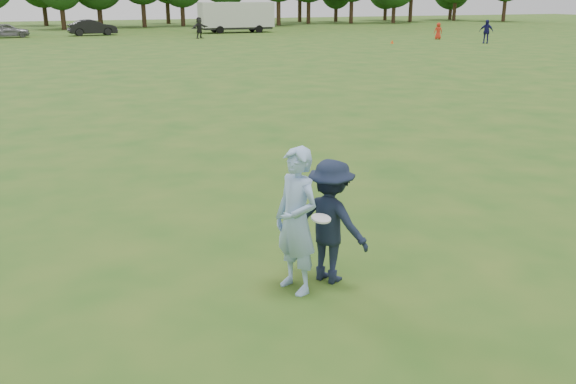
{
  "coord_description": "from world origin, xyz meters",
  "views": [
    {
      "loc": [
        -4.01,
        -7.14,
        4.0
      ],
      "look_at": [
        -0.77,
        1.16,
        1.1
      ],
      "focal_mm": 38.0,
      "sensor_mm": 36.0,
      "label": 1
    }
  ],
  "objects_px": {
    "defender": "(331,221)",
    "car_e": "(7,30)",
    "player_far_c": "(438,31)",
    "player_far_d": "(199,28)",
    "field_cone": "(392,42)",
    "player_far_b": "(486,32)",
    "car_f": "(92,28)",
    "thrower": "(296,221)",
    "cargo_trailer": "(236,16)"
  },
  "relations": [
    {
      "from": "player_far_d",
      "to": "car_e",
      "type": "bearing_deg",
      "value": 126.87
    },
    {
      "from": "defender",
      "to": "car_e",
      "type": "distance_m",
      "value": 59.48
    },
    {
      "from": "defender",
      "to": "player_far_b",
      "type": "distance_m",
      "value": 48.31
    },
    {
      "from": "defender",
      "to": "player_far_c",
      "type": "bearing_deg",
      "value": -68.54
    },
    {
      "from": "defender",
      "to": "player_far_d",
      "type": "distance_m",
      "value": 52.43
    },
    {
      "from": "thrower",
      "to": "player_far_b",
      "type": "distance_m",
      "value": 48.78
    },
    {
      "from": "defender",
      "to": "field_cone",
      "type": "height_order",
      "value": "defender"
    },
    {
      "from": "thrower",
      "to": "player_far_b",
      "type": "bearing_deg",
      "value": 119.76
    },
    {
      "from": "car_f",
      "to": "car_e",
      "type": "bearing_deg",
      "value": 87.84
    },
    {
      "from": "thrower",
      "to": "car_f",
      "type": "xyz_separation_m",
      "value": [
        1.79,
        59.85,
        -0.25
      ]
    },
    {
      "from": "player_far_b",
      "to": "cargo_trailer",
      "type": "relative_size",
      "value": 0.22
    },
    {
      "from": "thrower",
      "to": "cargo_trailer",
      "type": "distance_m",
      "value": 61.57
    },
    {
      "from": "car_e",
      "to": "field_cone",
      "type": "relative_size",
      "value": 13.6
    },
    {
      "from": "car_e",
      "to": "defender",
      "type": "bearing_deg",
      "value": 178.87
    },
    {
      "from": "player_far_d",
      "to": "field_cone",
      "type": "relative_size",
      "value": 6.6
    },
    {
      "from": "defender",
      "to": "cargo_trailer",
      "type": "relative_size",
      "value": 0.2
    },
    {
      "from": "thrower",
      "to": "player_far_d",
      "type": "relative_size",
      "value": 1.05
    },
    {
      "from": "player_far_b",
      "to": "cargo_trailer",
      "type": "height_order",
      "value": "cargo_trailer"
    },
    {
      "from": "player_far_c",
      "to": "car_f",
      "type": "height_order",
      "value": "car_f"
    },
    {
      "from": "player_far_d",
      "to": "field_cone",
      "type": "xyz_separation_m",
      "value": [
        13.84,
        -12.22,
        -0.84
      ]
    },
    {
      "from": "car_e",
      "to": "player_far_b",
      "type": "bearing_deg",
      "value": -128.16
    },
    {
      "from": "player_far_c",
      "to": "thrower",
      "type": "bearing_deg",
      "value": 75.86
    },
    {
      "from": "player_far_b",
      "to": "car_e",
      "type": "xyz_separation_m",
      "value": [
        -38.52,
        22.66,
        -0.29
      ]
    },
    {
      "from": "defender",
      "to": "player_far_d",
      "type": "height_order",
      "value": "player_far_d"
    },
    {
      "from": "player_far_c",
      "to": "cargo_trailer",
      "type": "height_order",
      "value": "cargo_trailer"
    },
    {
      "from": "player_far_b",
      "to": "car_f",
      "type": "relative_size",
      "value": 0.41
    },
    {
      "from": "car_e",
      "to": "player_far_c",
      "type": "bearing_deg",
      "value": -122.14
    },
    {
      "from": "defender",
      "to": "thrower",
      "type": "bearing_deg",
      "value": 69.33
    },
    {
      "from": "player_far_d",
      "to": "car_f",
      "type": "bearing_deg",
      "value": 108.69
    },
    {
      "from": "car_e",
      "to": "cargo_trailer",
      "type": "height_order",
      "value": "cargo_trailer"
    },
    {
      "from": "player_far_c",
      "to": "cargo_trailer",
      "type": "relative_size",
      "value": 0.17
    },
    {
      "from": "player_far_b",
      "to": "player_far_c",
      "type": "height_order",
      "value": "player_far_b"
    },
    {
      "from": "defender",
      "to": "player_far_c",
      "type": "relative_size",
      "value": 1.19
    },
    {
      "from": "car_f",
      "to": "field_cone",
      "type": "height_order",
      "value": "car_f"
    },
    {
      "from": "car_e",
      "to": "field_cone",
      "type": "distance_m",
      "value": 36.83
    },
    {
      "from": "thrower",
      "to": "player_far_c",
      "type": "height_order",
      "value": "thrower"
    },
    {
      "from": "player_far_b",
      "to": "cargo_trailer",
      "type": "xyz_separation_m",
      "value": [
        -15.41,
        22.65,
        0.79
      ]
    },
    {
      "from": "thrower",
      "to": "cargo_trailer",
      "type": "relative_size",
      "value": 0.23
    },
    {
      "from": "player_far_c",
      "to": "player_far_d",
      "type": "distance_m",
      "value": 22.45
    },
    {
      "from": "player_far_c",
      "to": "cargo_trailer",
      "type": "xyz_separation_m",
      "value": [
        -14.44,
        17.06,
        1.01
      ]
    },
    {
      "from": "defender",
      "to": "car_e",
      "type": "xyz_separation_m",
      "value": [
        -6.79,
        59.09,
        -0.21
      ]
    },
    {
      "from": "thrower",
      "to": "player_far_d",
      "type": "xyz_separation_m",
      "value": [
        10.93,
        51.52,
        -0.05
      ]
    },
    {
      "from": "player_far_c",
      "to": "car_e",
      "type": "bearing_deg",
      "value": -1.96
    },
    {
      "from": "defender",
      "to": "player_far_b",
      "type": "height_order",
      "value": "player_far_b"
    },
    {
      "from": "player_far_b",
      "to": "car_f",
      "type": "height_order",
      "value": "player_far_b"
    },
    {
      "from": "player_far_b",
      "to": "car_f",
      "type": "xyz_separation_m",
      "value": [
        -30.51,
        23.3,
        -0.2
      ]
    },
    {
      "from": "player_far_c",
      "to": "player_far_d",
      "type": "relative_size",
      "value": 0.77
    },
    {
      "from": "thrower",
      "to": "car_f",
      "type": "height_order",
      "value": "thrower"
    },
    {
      "from": "car_e",
      "to": "player_far_d",
      "type": "bearing_deg",
      "value": -121.87
    },
    {
      "from": "field_cone",
      "to": "thrower",
      "type": "bearing_deg",
      "value": -122.22
    }
  ]
}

